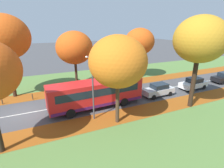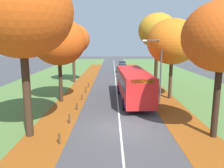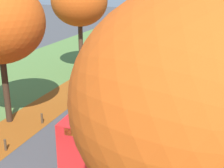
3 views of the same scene
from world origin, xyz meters
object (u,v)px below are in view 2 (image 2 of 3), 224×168
at_px(tree_left_mid, 73,39).
at_px(bollard_third, 77,107).
at_px(tree_right_near, 173,42).
at_px(tree_right_nearest, 223,37).
at_px(bollard_sixth, 89,85).
at_px(bus, 134,83).
at_px(car_black_third_in_line, 123,68).
at_px(car_red_fourth_in_line, 123,65).
at_px(bollard_nearest, 60,139).
at_px(car_silver_lead, 129,79).
at_px(tree_right_mid, 158,31).
at_px(bollard_fifth, 86,90).
at_px(tree_left_nearest, 22,12).
at_px(car_white_following, 126,73).
at_px(tree_left_near, 59,42).
at_px(bollard_fourth, 82,97).
at_px(bollard_second, 70,119).
at_px(streetlamp_right, 158,64).

bearing_deg(tree_left_mid, bollard_third, -79.40).
bearing_deg(tree_right_near, tree_right_nearest, -88.65).
height_order(bollard_sixth, bus, bus).
xyz_separation_m(car_black_third_in_line, car_red_fourth_in_line, (0.25, 6.31, 0.00)).
relative_size(bollard_nearest, car_silver_lead, 0.15).
distance_m(tree_right_nearest, car_red_fourth_in_line, 37.32).
distance_m(tree_right_mid, bollard_fifth, 13.36).
height_order(car_silver_lead, car_red_fourth_in_line, same).
xyz_separation_m(tree_left_nearest, tree_right_nearest, (11.31, -0.14, -1.40)).
xyz_separation_m(tree_right_nearest, car_white_following, (-3.92, 23.39, -5.18)).
height_order(bollard_sixth, car_red_fourth_in_line, car_red_fourth_in_line).
relative_size(tree_left_near, tree_right_nearest, 1.00).
height_order(tree_left_near, car_silver_lead, tree_left_near).
distance_m(tree_right_nearest, bollard_fourth, 13.87).
bearing_deg(bollard_second, bollard_third, 89.90).
relative_size(bollard_sixth, car_silver_lead, 0.14).
bearing_deg(bollard_nearest, tree_right_mid, 64.55).
xyz_separation_m(tree_left_nearest, tree_left_mid, (-0.47, 18.88, -1.21)).
bearing_deg(streetlamp_right, tree_right_nearest, -75.37).
height_order(tree_right_near, tree_right_mid, tree_right_mid).
xyz_separation_m(tree_left_near, bollard_second, (1.97, -6.02, -5.43)).
height_order(bollard_third, bollard_sixth, bollard_third).
distance_m(bollard_sixth, car_black_third_in_line, 16.17).
relative_size(tree_right_near, streetlamp_right, 1.34).
bearing_deg(car_red_fourth_in_line, tree_right_near, -82.33).
bearing_deg(car_black_third_in_line, tree_right_mid, -70.51).
relative_size(tree_left_mid, bollard_nearest, 12.78).
bearing_deg(tree_left_mid, tree_right_nearest, -58.24).
bearing_deg(bollard_nearest, bollard_second, 90.66).
bearing_deg(car_white_following, tree_right_mid, -50.76).
relative_size(tree_right_near, bollard_third, 13.26).
distance_m(bollard_second, bollard_third, 3.23).
height_order(streetlamp_right, car_black_third_in_line, streetlamp_right).
bearing_deg(tree_right_near, car_white_following, 104.88).
bearing_deg(streetlamp_right, bollard_second, -143.22).
xyz_separation_m(bollard_sixth, car_red_fourth_in_line, (5.35, 21.65, 0.52)).
bearing_deg(car_white_following, car_silver_lead, -89.85).
distance_m(tree_right_nearest, bollard_second, 11.04).
bearing_deg(tree_left_mid, bollard_second, -81.42).
distance_m(tree_left_nearest, tree_left_mid, 18.93).
xyz_separation_m(tree_left_nearest, bollard_sixth, (2.05, 14.96, -7.09)).
xyz_separation_m(tree_left_nearest, car_white_following, (7.38, 23.24, -6.57)).
bearing_deg(tree_left_nearest, tree_left_near, 89.26).
bearing_deg(car_black_third_in_line, bollard_fourth, -103.14).
relative_size(tree_right_mid, bollard_second, 13.28).
bearing_deg(car_silver_lead, bollard_second, -109.64).
bearing_deg(tree_left_nearest, tree_right_mid, 58.16).
bearing_deg(bollard_fourth, car_silver_lead, 57.85).
distance_m(tree_right_mid, car_red_fourth_in_line, 19.81).
bearing_deg(car_silver_lead, bollard_fourth, -122.15).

